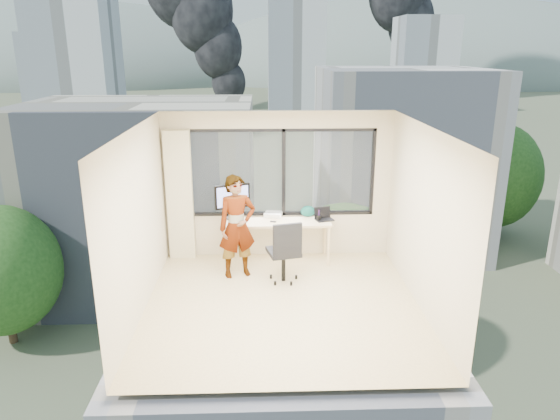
{
  "coord_description": "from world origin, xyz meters",
  "views": [
    {
      "loc": [
        -0.28,
        -6.76,
        3.61
      ],
      "look_at": [
        0.0,
        1.0,
        1.15
      ],
      "focal_mm": 32.86,
      "sensor_mm": 36.0,
      "label": 1
    }
  ],
  "objects_px": {
    "desk": "(279,241)",
    "laptop": "(325,215)",
    "chair": "(284,250)",
    "person": "(237,227)",
    "game_console": "(273,214)",
    "monitor": "(232,201)",
    "handbag": "(308,211)"
  },
  "relations": [
    {
      "from": "person",
      "to": "handbag",
      "type": "height_order",
      "value": "person"
    },
    {
      "from": "monitor",
      "to": "desk",
      "type": "bearing_deg",
      "value": -29.79
    },
    {
      "from": "chair",
      "to": "laptop",
      "type": "xyz_separation_m",
      "value": [
        0.75,
        0.82,
        0.31
      ]
    },
    {
      "from": "monitor",
      "to": "laptop",
      "type": "bearing_deg",
      "value": -24.89
    },
    {
      "from": "laptop",
      "to": "handbag",
      "type": "relative_size",
      "value": 1.22
    },
    {
      "from": "chair",
      "to": "laptop",
      "type": "distance_m",
      "value": 1.16
    },
    {
      "from": "desk",
      "to": "game_console",
      "type": "height_order",
      "value": "game_console"
    },
    {
      "from": "handbag",
      "to": "chair",
      "type": "bearing_deg",
      "value": -121.64
    },
    {
      "from": "person",
      "to": "handbag",
      "type": "xyz_separation_m",
      "value": [
        1.22,
        0.78,
        -0.0
      ]
    },
    {
      "from": "desk",
      "to": "monitor",
      "type": "height_order",
      "value": "monitor"
    },
    {
      "from": "desk",
      "to": "monitor",
      "type": "distance_m",
      "value": 1.07
    },
    {
      "from": "desk",
      "to": "chair",
      "type": "xyz_separation_m",
      "value": [
        0.05,
        -0.83,
        0.16
      ]
    },
    {
      "from": "desk",
      "to": "game_console",
      "type": "relative_size",
      "value": 6.04
    },
    {
      "from": "game_console",
      "to": "person",
      "type": "bearing_deg",
      "value": -112.76
    },
    {
      "from": "person",
      "to": "laptop",
      "type": "relative_size",
      "value": 5.36
    },
    {
      "from": "desk",
      "to": "laptop",
      "type": "distance_m",
      "value": 0.93
    },
    {
      "from": "laptop",
      "to": "handbag",
      "type": "bearing_deg",
      "value": 125.88
    },
    {
      "from": "chair",
      "to": "game_console",
      "type": "relative_size",
      "value": 3.58
    },
    {
      "from": "person",
      "to": "monitor",
      "type": "relative_size",
      "value": 2.71
    },
    {
      "from": "person",
      "to": "monitor",
      "type": "height_order",
      "value": "person"
    },
    {
      "from": "person",
      "to": "monitor",
      "type": "bearing_deg",
      "value": 79.24
    },
    {
      "from": "chair",
      "to": "person",
      "type": "distance_m",
      "value": 0.85
    },
    {
      "from": "person",
      "to": "chair",
      "type": "bearing_deg",
      "value": -37.66
    },
    {
      "from": "game_console",
      "to": "monitor",
      "type": "bearing_deg",
      "value": -158.93
    },
    {
      "from": "handbag",
      "to": "desk",
      "type": "bearing_deg",
      "value": -165.93
    },
    {
      "from": "chair",
      "to": "handbag",
      "type": "bearing_deg",
      "value": 51.35
    },
    {
      "from": "game_console",
      "to": "handbag",
      "type": "height_order",
      "value": "handbag"
    },
    {
      "from": "person",
      "to": "laptop",
      "type": "xyz_separation_m",
      "value": [
        1.49,
        0.57,
        -0.0
      ]
    },
    {
      "from": "monitor",
      "to": "game_console",
      "type": "relative_size",
      "value": 2.1
    },
    {
      "from": "desk",
      "to": "handbag",
      "type": "distance_m",
      "value": 0.74
    },
    {
      "from": "chair",
      "to": "game_console",
      "type": "bearing_deg",
      "value": 83.41
    },
    {
      "from": "person",
      "to": "game_console",
      "type": "bearing_deg",
      "value": 34.38
    }
  ]
}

